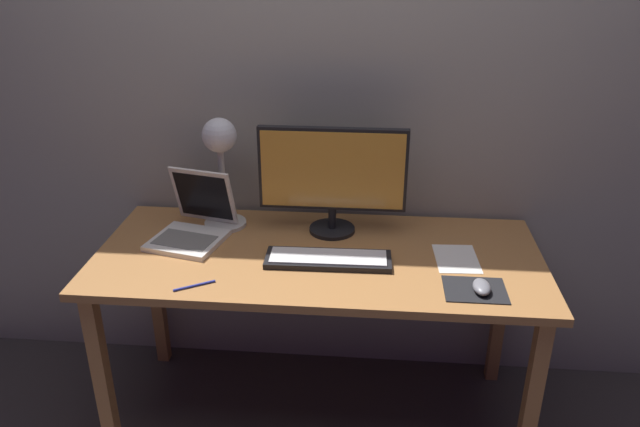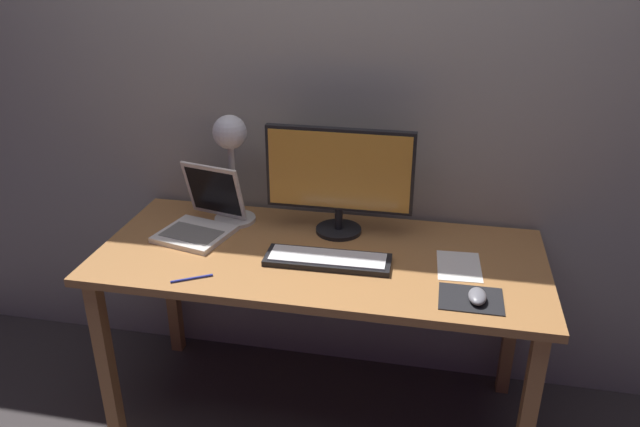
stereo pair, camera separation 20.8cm
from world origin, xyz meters
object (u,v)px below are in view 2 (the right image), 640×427
Objects in this scene: desk_lamp at (231,148)px; mouse at (477,296)px; laptop at (204,213)px; pen at (192,278)px; keyboard_main at (328,259)px; monitor at (339,175)px.

desk_lamp is 4.51× the size of mouse.
laptop is 2.48× the size of pen.
keyboard_main is at bearing -17.76° from laptop.
laptop is at bearing -171.05° from monitor.
mouse reaches higher than pen.
desk_lamp reaches higher than laptop.
monitor is at bearing 141.70° from mouse.
desk_lamp is at bearing 47.28° from laptop.
laptop is at bearing 162.24° from keyboard_main.
keyboard_main is 0.53m from mouse.
laptop is 0.80× the size of desk_lamp.
laptop is (-0.51, -0.08, -0.17)m from monitor.
monitor reaches higher than laptop.
desk_lamp is (-0.43, 0.26, 0.29)m from keyboard_main.
mouse is at bearing -17.42° from laptop.
monitor is 1.59× the size of laptop.
pen is at bearing -75.52° from laptop.
mouse is at bearing -17.07° from keyboard_main.
monitor is at bearing 47.11° from pen.
monitor reaches higher than pen.
mouse is at bearing -24.18° from desk_lamp.
mouse is 0.93m from pen.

